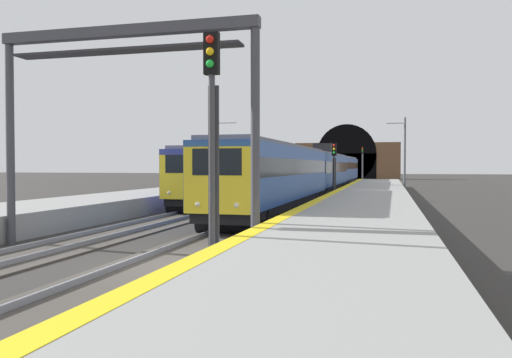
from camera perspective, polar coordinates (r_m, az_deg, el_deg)
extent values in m
plane|color=#302D2B|center=(14.40, -10.90, -9.47)|extent=(320.00, 320.00, 0.00)
cube|color=gray|center=(13.03, 8.65, -8.43)|extent=(112.00, 4.95, 0.97)
cube|color=yellow|center=(13.36, -0.93, -6.04)|extent=(112.00, 0.50, 0.01)
cube|color=#423D38|center=(14.39, -10.90, -9.35)|extent=(160.00, 2.77, 0.06)
cube|color=gray|center=(14.69, -13.46, -8.73)|extent=(160.00, 0.07, 0.15)
cube|color=gray|center=(14.08, -8.22, -9.14)|extent=(160.00, 0.07, 0.15)
cube|color=#423D38|center=(16.82, -25.20, -7.89)|extent=(160.00, 3.01, 0.06)
cube|color=gray|center=(16.36, -23.25, -7.76)|extent=(160.00, 0.07, 0.15)
cube|color=#264C99|center=(28.91, 2.30, 0.66)|extent=(19.97, 2.98, 2.76)
cube|color=black|center=(28.91, 2.30, 1.34)|extent=(19.18, 3.00, 0.81)
cube|color=slate|center=(28.93, 2.30, 3.60)|extent=(19.37, 2.56, 0.20)
cube|color=black|center=(28.97, 2.30, -2.43)|extent=(19.57, 2.64, 0.49)
cylinder|color=black|center=(20.63, -3.06, -4.88)|extent=(0.91, 2.54, 0.88)
cylinder|color=black|center=(22.34, -1.62, -4.39)|extent=(0.91, 2.54, 0.88)
cylinder|color=black|center=(35.75, 4.74, -2.18)|extent=(0.91, 2.54, 0.88)
cylinder|color=black|center=(37.52, 5.23, -2.01)|extent=(0.91, 2.54, 0.88)
cube|color=yellow|center=(19.27, -4.26, -0.15)|extent=(0.15, 2.64, 2.50)
cube|color=black|center=(19.22, -4.32, 1.88)|extent=(0.06, 1.93, 0.99)
sphere|color=#F2EACC|center=(19.03, -2.16, -2.88)|extent=(0.20, 0.20, 0.20)
sphere|color=#F2EACC|center=(19.53, -6.42, -2.78)|extent=(0.20, 0.20, 0.20)
cube|color=#264C99|center=(49.14, 7.31, 0.99)|extent=(19.97, 2.98, 2.76)
cube|color=black|center=(49.14, 7.31, 1.30)|extent=(19.18, 3.00, 0.96)
cube|color=slate|center=(49.15, 7.31, 2.72)|extent=(19.37, 2.56, 0.20)
cube|color=black|center=(49.17, 7.30, -0.82)|extent=(19.57, 2.64, 0.49)
cylinder|color=black|center=(40.81, 5.70, -1.73)|extent=(0.91, 2.54, 0.88)
cylinder|color=black|center=(42.59, 6.09, -1.60)|extent=(0.91, 2.54, 0.88)
cylinder|color=black|center=(55.81, 8.22, -0.87)|extent=(0.91, 2.54, 0.88)
cylinder|color=black|center=(57.60, 8.43, -0.80)|extent=(0.91, 2.54, 0.88)
cube|color=#264C99|center=(69.52, 9.39, 1.13)|extent=(19.97, 2.98, 2.76)
cube|color=black|center=(69.52, 9.39, 1.46)|extent=(19.18, 3.00, 0.81)
cube|color=slate|center=(69.53, 9.39, 2.35)|extent=(19.37, 2.56, 0.20)
cube|color=black|center=(69.55, 9.38, -0.16)|extent=(19.57, 2.64, 0.49)
cylinder|color=black|center=(61.11, 8.60, -0.67)|extent=(0.91, 2.54, 0.88)
cylinder|color=black|center=(62.89, 8.78, -0.61)|extent=(0.91, 2.54, 0.88)
cylinder|color=black|center=(76.23, 9.87, -0.25)|extent=(0.91, 2.54, 0.88)
cylinder|color=black|center=(78.02, 9.99, -0.21)|extent=(0.91, 2.54, 0.88)
cube|color=black|center=(49.16, 7.31, 3.36)|extent=(1.32, 1.67, 0.90)
cube|color=navy|center=(37.84, -1.89, 0.80)|extent=(20.62, 3.03, 2.71)
cube|color=black|center=(37.84, -1.89, 1.46)|extent=(19.79, 3.05, 0.82)
cube|color=slate|center=(37.85, -1.89, 3.00)|extent=(19.99, 2.61, 0.20)
cube|color=black|center=(37.89, -1.89, -1.52)|extent=(20.20, 2.70, 0.48)
cylinder|color=black|center=(29.11, -7.30, -3.05)|extent=(0.90, 2.54, 0.86)
cylinder|color=black|center=(30.77, -6.02, -2.80)|extent=(0.90, 2.54, 0.86)
cylinder|color=black|center=(45.18, 0.92, -1.42)|extent=(0.90, 2.54, 0.86)
cylinder|color=black|center=(46.92, 1.46, -1.31)|extent=(0.90, 2.54, 0.86)
cube|color=yellow|center=(28.13, -8.07, 0.20)|extent=(0.16, 2.64, 2.38)
cube|color=black|center=(28.08, -8.12, 1.65)|extent=(0.07, 1.93, 0.98)
sphere|color=#F2EACC|center=(27.82, -6.68, -1.54)|extent=(0.20, 0.20, 0.20)
sphere|color=#F2EACC|center=(28.41, -9.51, -1.49)|extent=(0.20, 0.20, 0.20)
cube|color=navy|center=(58.42, 3.92, 1.04)|extent=(20.62, 3.03, 2.71)
cube|color=black|center=(58.42, 3.92, 1.40)|extent=(19.79, 3.05, 0.90)
cube|color=slate|center=(58.43, 3.92, 2.47)|extent=(19.99, 2.61, 0.20)
cube|color=black|center=(58.45, 3.92, -0.46)|extent=(20.20, 2.70, 0.48)
cylinder|color=black|center=(49.46, 1.84, -1.17)|extent=(0.90, 2.54, 0.86)
cylinder|color=black|center=(51.21, 2.30, -1.08)|extent=(0.90, 2.54, 0.86)
cylinder|color=black|center=(65.76, 5.18, -0.51)|extent=(0.90, 2.54, 0.86)
cylinder|color=black|center=(67.53, 5.44, -0.46)|extent=(0.90, 2.54, 0.86)
cube|color=black|center=(58.44, 3.93, 3.01)|extent=(1.32, 1.67, 0.90)
cylinder|color=#38383D|center=(13.09, -4.85, 0.48)|extent=(0.16, 0.16, 5.00)
cube|color=black|center=(13.39, -4.88, 13.54)|extent=(0.20, 0.38, 1.05)
cube|color=#38383D|center=(13.23, -4.65, 0.49)|extent=(0.04, 0.28, 4.50)
sphere|color=red|center=(13.34, -5.07, 15.01)|extent=(0.20, 0.20, 0.20)
sphere|color=yellow|center=(13.27, -5.07, 13.75)|extent=(0.20, 0.20, 0.20)
sphere|color=green|center=(13.21, -5.07, 12.48)|extent=(0.20, 0.20, 0.20)
cylinder|color=#38383D|center=(42.55, 8.55, 0.17)|extent=(0.16, 0.16, 3.51)
cube|color=black|center=(42.56, 8.57, 3.24)|extent=(0.20, 0.38, 1.05)
cube|color=#38383D|center=(42.69, 8.57, 0.17)|extent=(0.04, 0.28, 3.16)
sphere|color=red|center=(42.44, 8.55, 3.68)|extent=(0.20, 0.20, 0.20)
sphere|color=yellow|center=(42.43, 8.55, 3.27)|extent=(0.20, 0.20, 0.20)
sphere|color=green|center=(42.42, 8.55, 2.87)|extent=(0.20, 0.20, 0.20)
cylinder|color=#4C4C54|center=(88.82, 11.59, 1.26)|extent=(0.16, 0.16, 4.81)
cube|color=black|center=(88.86, 11.60, 3.15)|extent=(0.20, 0.38, 1.05)
cube|color=#4C4C54|center=(88.96, 11.60, 1.26)|extent=(0.04, 0.28, 4.33)
sphere|color=red|center=(88.74, 11.60, 3.36)|extent=(0.20, 0.20, 0.20)
sphere|color=yellow|center=(88.73, 11.60, 3.16)|extent=(0.20, 0.20, 0.20)
sphere|color=green|center=(88.72, 11.60, 2.97)|extent=(0.20, 0.20, 0.20)
cylinder|color=#3F3F47|center=(19.90, -25.33, 3.42)|extent=(0.28, 0.28, 6.89)
cylinder|color=#3F3F47|center=(15.82, -0.08, 4.09)|extent=(0.28, 0.28, 6.89)
cube|color=#3F3F47|center=(17.96, -14.25, 15.43)|extent=(0.36, 9.03, 0.35)
cube|color=#2D2D33|center=(17.81, -14.24, 13.48)|extent=(0.70, 7.87, 0.08)
cube|color=brown|center=(107.52, 9.94, 1.97)|extent=(2.89, 21.05, 7.34)
cube|color=black|center=(106.03, 9.87, 1.39)|extent=(0.12, 11.79, 5.14)
cylinder|color=black|center=(106.05, 9.88, 2.77)|extent=(0.12, 11.79, 11.79)
cylinder|color=#595B60|center=(57.27, 15.99, 2.62)|extent=(0.22, 0.22, 7.81)
cylinder|color=#595B60|center=(57.41, 15.06, 5.93)|extent=(0.08, 1.90, 0.08)
cylinder|color=#595B60|center=(56.82, -4.37, 2.74)|extent=(0.22, 0.22, 7.93)
cylinder|color=#595B60|center=(56.63, -3.27, 6.15)|extent=(0.08, 2.28, 0.08)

